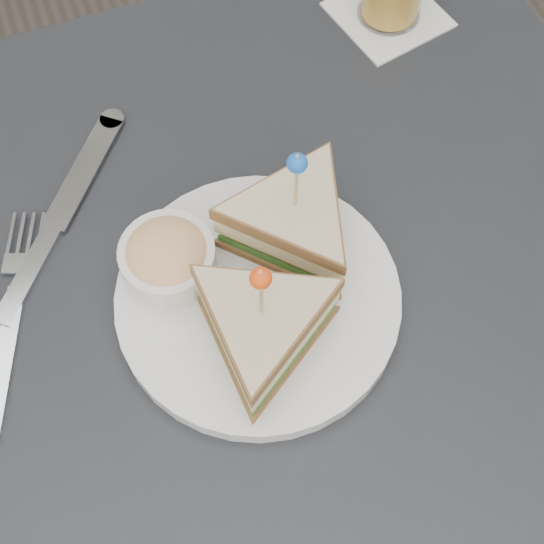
% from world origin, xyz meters
% --- Properties ---
extents(ground_plane, '(3.50, 3.50, 0.00)m').
position_xyz_m(ground_plane, '(0.00, 0.00, 0.00)').
color(ground_plane, '#3F3833').
extents(table, '(0.80, 0.80, 0.75)m').
position_xyz_m(table, '(0.00, 0.00, 0.67)').
color(table, black).
rests_on(table, ground).
extents(plate_meal, '(0.28, 0.27, 0.15)m').
position_xyz_m(plate_meal, '(0.00, 0.01, 0.79)').
color(plate_meal, white).
rests_on(plate_meal, table).
extents(cutlery_fork, '(0.10, 0.21, 0.01)m').
position_xyz_m(cutlery_fork, '(-0.21, 0.08, 0.75)').
color(cutlery_fork, silver).
rests_on(cutlery_fork, table).
extents(cutlery_knife, '(0.17, 0.20, 0.01)m').
position_xyz_m(cutlery_knife, '(-0.15, 0.15, 0.75)').
color(cutlery_knife, silver).
rests_on(cutlery_knife, table).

